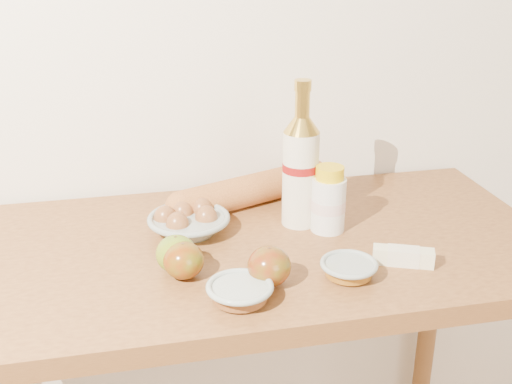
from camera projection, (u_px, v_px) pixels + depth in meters
back_wall at (221, 14)px, 1.42m from camera, size 3.50×0.02×2.60m
table at (253, 295)px, 1.32m from camera, size 1.20×0.60×0.90m
bourbon_bottle at (301, 168)px, 1.31m from camera, size 0.08×0.08×0.31m
cream_bottle at (329, 201)px, 1.30m from camera, size 0.09×0.09×0.14m
egg_bowl at (188, 221)px, 1.30m from camera, size 0.21×0.21×0.06m
baguette at (252, 190)px, 1.43m from camera, size 0.42×0.22×0.07m
apple_yellowgreen at (176, 254)px, 1.16m from camera, size 0.08×0.08×0.07m
apple_redgreen_front at (184, 260)px, 1.13m from camera, size 0.09×0.09×0.07m
apple_redgreen_right at (269, 266)px, 1.11m from camera, size 0.09×0.09×0.07m
sugar_bowl at (240, 292)px, 1.07m from camera, size 0.15×0.15×0.03m
syrup_bowl at (349, 269)px, 1.14m from camera, size 0.12×0.12×0.03m
butter_stick at (403, 256)px, 1.19m from camera, size 0.11×0.07×0.03m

